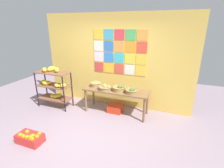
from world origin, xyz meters
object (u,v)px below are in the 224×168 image
(produce_crate_under_table, at_px, (115,108))
(orange_crate_foreground, at_px, (30,138))
(fruit_basket_back_right, at_px, (132,91))
(fruit_basket_back_left, at_px, (119,88))
(display_table, at_px, (116,92))
(fruit_basket_left, at_px, (96,84))
(fruit_basket_centre, at_px, (105,87))
(banana_shelf_unit, at_px, (53,83))

(produce_crate_under_table, distance_m, orange_crate_foreground, 2.24)
(fruit_basket_back_right, height_order, produce_crate_under_table, fruit_basket_back_right)
(fruit_basket_back_left, bearing_deg, fruit_basket_back_right, -7.06)
(display_table, relative_size, fruit_basket_left, 5.63)
(orange_crate_foreground, bearing_deg, fruit_basket_back_left, 52.97)
(fruit_basket_left, bearing_deg, display_table, -2.84)
(fruit_basket_centre, bearing_deg, fruit_basket_back_left, 4.13)
(fruit_basket_back_left, distance_m, fruit_basket_back_right, 0.34)
(fruit_basket_centre, bearing_deg, fruit_basket_back_right, -1.06)
(fruit_basket_back_right, bearing_deg, fruit_basket_left, 172.06)
(fruit_basket_left, distance_m, fruit_basket_centre, 0.37)
(fruit_basket_back_left, bearing_deg, produce_crate_under_table, 145.31)
(fruit_basket_left, xyz_separation_m, fruit_basket_back_right, (1.07, -0.15, 0.00))
(banana_shelf_unit, height_order, display_table, banana_shelf_unit)
(fruit_basket_left, bearing_deg, banana_shelf_unit, -165.69)
(banana_shelf_unit, xyz_separation_m, fruit_basket_left, (1.23, 0.31, 0.03))
(fruit_basket_left, distance_m, orange_crate_foreground, 2.10)
(banana_shelf_unit, xyz_separation_m, produce_crate_under_table, (1.82, 0.31, -0.63))
(display_table, bearing_deg, fruit_basket_centre, -159.24)
(fruit_basket_left, height_order, fruit_basket_back_right, fruit_basket_back_right)
(banana_shelf_unit, bearing_deg, fruit_basket_back_left, 5.99)
(orange_crate_foreground, bearing_deg, display_table, 56.52)
(display_table, relative_size, fruit_basket_centre, 4.73)
(fruit_basket_centre, height_order, fruit_basket_back_left, fruit_basket_back_left)
(fruit_basket_left, relative_size, fruit_basket_back_right, 0.96)
(fruit_basket_left, distance_m, fruit_basket_back_right, 1.08)
(fruit_basket_centre, bearing_deg, orange_crate_foreground, -118.51)
(banana_shelf_unit, distance_m, fruit_basket_back_left, 1.98)
(banana_shelf_unit, distance_m, produce_crate_under_table, 1.95)
(fruit_basket_back_right, bearing_deg, fruit_basket_back_left, 172.94)
(banana_shelf_unit, relative_size, orange_crate_foreground, 2.21)
(display_table, height_order, orange_crate_foreground, display_table)
(fruit_basket_centre, distance_m, fruit_basket_back_left, 0.40)
(fruit_basket_centre, height_order, orange_crate_foreground, fruit_basket_centre)
(fruit_basket_centre, distance_m, orange_crate_foreground, 2.10)
(fruit_basket_centre, bearing_deg, fruit_basket_left, 158.29)
(fruit_basket_back_left, height_order, produce_crate_under_table, fruit_basket_back_left)
(banana_shelf_unit, distance_m, fruit_basket_centre, 1.59)
(fruit_basket_back_right, bearing_deg, banana_shelf_unit, -175.92)
(produce_crate_under_table, relative_size, orange_crate_foreground, 0.72)
(display_table, bearing_deg, produce_crate_under_table, 142.09)
(display_table, xyz_separation_m, fruit_basket_centre, (-0.28, -0.11, 0.14))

